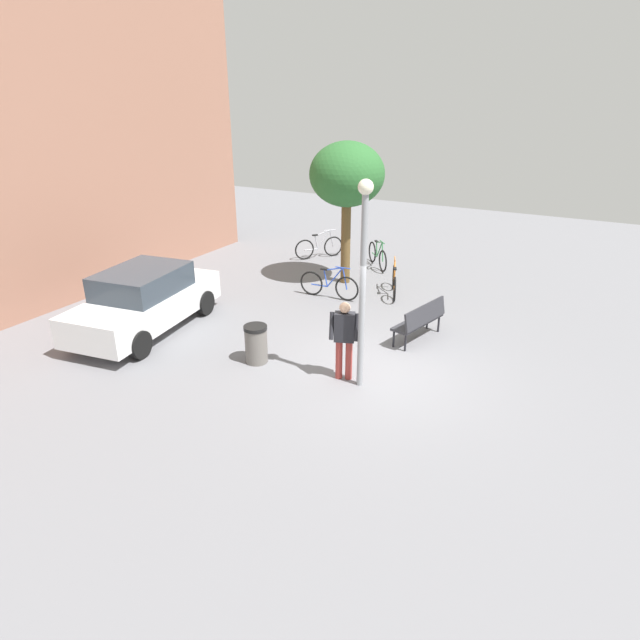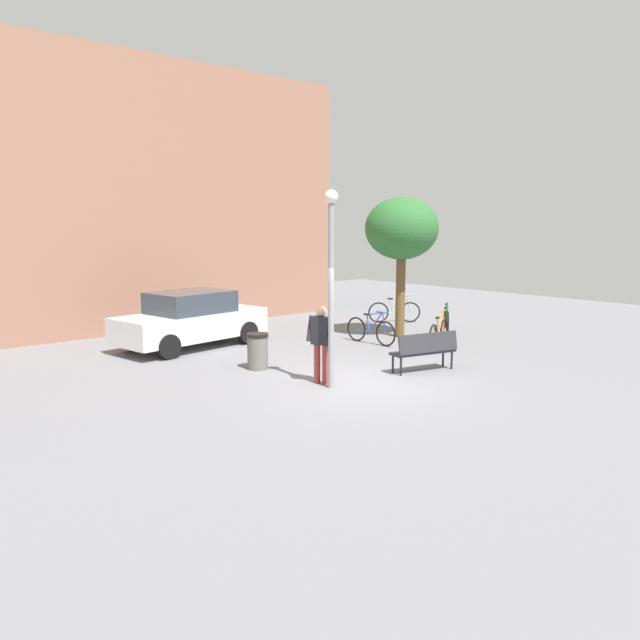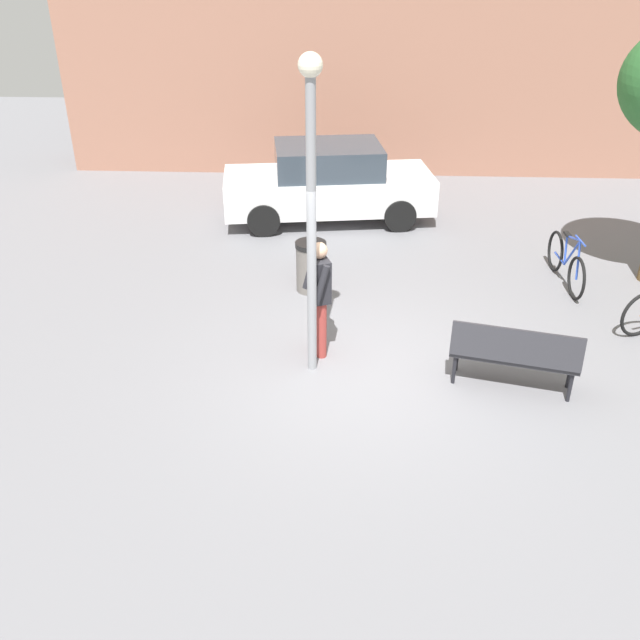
# 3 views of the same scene
# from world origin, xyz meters

# --- Properties ---
(ground_plane) EXTENTS (36.00, 36.00, 0.00)m
(ground_plane) POSITION_xyz_m (0.00, 0.00, 0.00)
(ground_plane) COLOR slate
(building_facade) EXTENTS (14.40, 2.00, 8.50)m
(building_facade) POSITION_xyz_m (0.00, 9.91, 4.25)
(building_facade) COLOR #9E6B56
(building_facade) RESTS_ON ground_plane
(lamppost) EXTENTS (0.28, 0.28, 4.05)m
(lamppost) POSITION_xyz_m (-0.69, 0.05, 2.47)
(lamppost) COLOR gray
(lamppost) RESTS_ON ground_plane
(person_by_lamppost) EXTENTS (0.43, 0.63, 1.67)m
(person_by_lamppost) POSITION_xyz_m (-0.62, 0.44, 0.97)
(person_by_lamppost) COLOR #9E3833
(person_by_lamppost) RESTS_ON ground_plane
(park_bench) EXTENTS (1.67, 0.84, 0.92)m
(park_bench) POSITION_xyz_m (1.90, -0.32, 0.55)
(park_bench) COLOR #2D2D33
(park_bench) RESTS_ON ground_plane
(plaza_tree) EXTENTS (2.17, 2.17, 4.17)m
(plaza_tree) POSITION_xyz_m (4.86, 3.09, 3.20)
(plaza_tree) COLOR brown
(plaza_tree) RESTS_ON ground_plane
(bicycle_orange) EXTENTS (1.69, 0.74, 0.97)m
(bicycle_orange) POSITION_xyz_m (4.54, 1.37, 0.38)
(bicycle_orange) COLOR black
(bicycle_orange) RESTS_ON ground_plane
(bicycle_silver) EXTENTS (1.46, 1.15, 0.97)m
(bicycle_silver) POSITION_xyz_m (6.79, 5.05, 0.38)
(bicycle_silver) COLOR black
(bicycle_silver) RESTS_ON ground_plane
(bicycle_green) EXTENTS (1.39, 1.23, 0.97)m
(bicycle_green) POSITION_xyz_m (6.78, 2.83, 0.38)
(bicycle_green) COLOR black
(bicycle_green) RESTS_ON ground_plane
(bicycle_blue) EXTENTS (0.15, 1.81, 0.97)m
(bicycle_blue) POSITION_xyz_m (3.39, 2.88, 0.38)
(bicycle_blue) COLOR black
(bicycle_blue) RESTS_ON ground_plane
(parked_car_white) EXTENTS (4.40, 2.29, 1.55)m
(parked_car_white) POSITION_xyz_m (-0.71, 5.78, 0.77)
(parked_car_white) COLOR silver
(parked_car_white) RESTS_ON ground_plane
(trash_bin) EXTENTS (0.51, 0.51, 0.85)m
(trash_bin) POSITION_xyz_m (-0.85, 2.43, 0.43)
(trash_bin) COLOR #66605B
(trash_bin) RESTS_ON ground_plane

